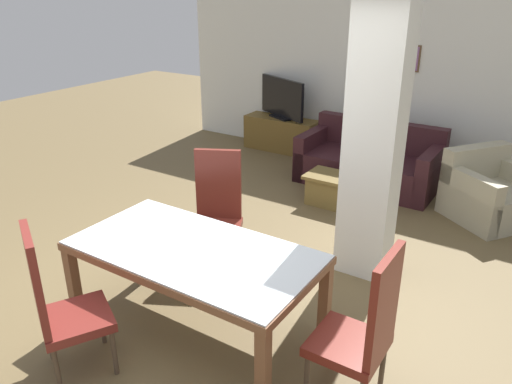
# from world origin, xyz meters

# --- Properties ---
(ground_plane) EXTENTS (18.00, 18.00, 0.00)m
(ground_plane) POSITION_xyz_m (0.00, 0.00, 0.00)
(ground_plane) COLOR brown
(back_wall) EXTENTS (7.20, 0.09, 2.70)m
(back_wall) POSITION_xyz_m (0.00, 4.62, 1.35)
(back_wall) COLOR silver
(back_wall) RESTS_ON ground_plane
(divider_pillar) EXTENTS (0.47, 0.34, 2.70)m
(divider_pillar) POSITION_xyz_m (0.77, 1.58, 1.35)
(divider_pillar) COLOR silver
(divider_pillar) RESTS_ON ground_plane
(dining_table) EXTENTS (1.90, 0.99, 0.74)m
(dining_table) POSITION_xyz_m (0.00, 0.00, 0.60)
(dining_table) COLOR brown
(dining_table) RESTS_ON ground_plane
(dining_chair_near_left) EXTENTS (0.62, 0.62, 1.14)m
(dining_chair_near_left) POSITION_xyz_m (-0.47, -0.87, 0.58)
(dining_chair_near_left) COLOR maroon
(dining_chair_near_left) RESTS_ON ground_plane
(dining_chair_far_left) EXTENTS (0.62, 0.62, 1.14)m
(dining_chair_far_left) POSITION_xyz_m (-0.47, 0.92, 0.58)
(dining_chair_far_left) COLOR maroon
(dining_chair_far_left) RESTS_ON ground_plane
(dining_chair_head_right) EXTENTS (0.46, 0.46, 1.14)m
(dining_chair_head_right) POSITION_xyz_m (1.37, 0.00, 0.58)
(dining_chair_head_right) COLOR maroon
(dining_chair_head_right) RESTS_ON ground_plane
(sofa) EXTENTS (1.82, 0.93, 0.82)m
(sofa) POSITION_xyz_m (-0.00, 3.72, 0.28)
(sofa) COLOR #31161B
(sofa) RESTS_ON ground_plane
(armchair) EXTENTS (1.21, 1.21, 0.80)m
(armchair) POSITION_xyz_m (1.58, 3.45, 0.28)
(armchair) COLOR #ACA487
(armchair) RESTS_ON ground_plane
(coffee_table) EXTENTS (0.74, 0.47, 0.38)m
(coffee_table) POSITION_xyz_m (-0.08, 2.81, 0.20)
(coffee_table) COLOR brown
(coffee_table) RESTS_ON ground_plane
(bottle) EXTENTS (0.06, 0.06, 0.28)m
(bottle) POSITION_xyz_m (0.10, 2.85, 0.49)
(bottle) COLOR #4C2D14
(bottle) RESTS_ON coffee_table
(tv_stand) EXTENTS (1.22, 0.40, 0.54)m
(tv_stand) POSITION_xyz_m (-1.75, 4.34, 0.27)
(tv_stand) COLOR brown
(tv_stand) RESTS_ON ground_plane
(tv_screen) EXTENTS (0.98, 0.47, 0.64)m
(tv_screen) POSITION_xyz_m (-1.75, 4.34, 0.85)
(tv_screen) COLOR black
(tv_screen) RESTS_ON tv_stand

